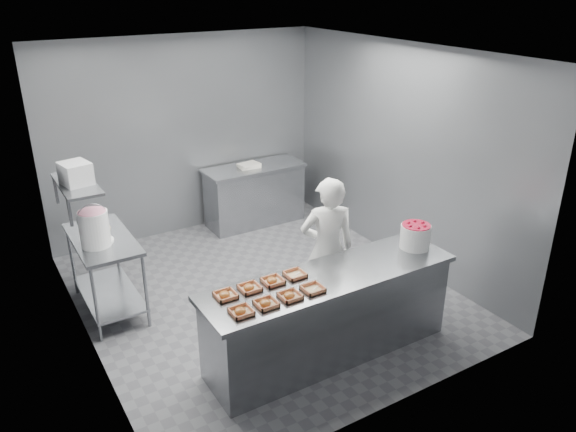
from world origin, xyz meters
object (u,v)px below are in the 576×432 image
Objects in this scene: tray_3 at (313,289)px; tray_5 at (249,288)px; prep_table at (105,263)px; tray_0 at (241,311)px; tray_4 at (225,295)px; strawberry_tub at (415,235)px; service_counter at (329,315)px; appliance at (76,173)px; tray_2 at (290,296)px; tray_7 at (295,274)px; worker at (327,249)px; back_counter at (255,195)px; glaze_bucket at (94,228)px; tray_6 at (273,281)px; tray_1 at (266,303)px.

tray_5 is (-0.48, 0.30, 0.00)m from tray_3.
prep_table is 6.40× the size of tray_0.
tray_4 is 2.12m from strawberry_tub.
strawberry_tub reaches higher than service_counter.
appliance is (-1.51, 2.06, 0.76)m from tray_3.
tray_5 is at bearing 51.80° from tray_0.
tray_2 is 2.53m from appliance.
tray_7 is 0.60× the size of strawberry_tub.
tray_0 and tray_4 have the same top height.
tray_4 is 1.48m from worker.
worker reaches higher than tray_0.
tray_0 is at bearing -171.57° from service_counter.
tray_4 is at bearing 147.57° from tray_2.
tray_5 is (-1.69, -3.10, 0.47)m from back_counter.
tray_2 is 0.60× the size of strawberry_tub.
tray_7 reaches higher than service_counter.
tray_4 is at bearing -66.35° from glaze_bucket.
tray_2 is (0.48, 0.00, 0.00)m from tray_0.
tray_0 reaches higher than tray_3.
worker is at bearing -101.12° from back_counter.
tray_6 is (0.00, 0.30, 0.00)m from tray_2.
tray_0 is at bearing 180.00° from tray_2.
tray_6 is at bearing 128.55° from tray_3.
appliance is at bearing 116.62° from tray_1.
back_counter is (2.55, 1.30, -0.14)m from prep_table.
appliance is (-0.79, 1.75, 0.75)m from tray_4.
service_counter and back_counter have the same top height.
worker is 5.22× the size of strawberry_tub.
tray_4 is at bearing 171.56° from service_counter.
glaze_bucket is at bearing 120.33° from tray_5.
tray_4 is at bearing 157.13° from tray_3.
tray_0 is at bearing -157.13° from tray_7.
back_counter is 8.01× the size of tray_5.
worker reaches higher than tray_7.
tray_3 is 0.12× the size of worker.
tray_2 is 1.64m from strawberry_tub.
tray_0 and tray_5 have the same top height.
tray_1 reaches higher than tray_3.
glaze_bucket is at bearing -119.14° from prep_table.
tray_6 is at bearing -53.79° from glaze_bucket.
tray_7 is (-1.21, -3.10, 0.47)m from back_counter.
tray_4 is at bearing 180.00° from tray_5.
strawberry_tub is 1.04× the size of appliance.
tray_0 and tray_2 have the same top height.
tray_4 is (-1.93, -3.10, 0.47)m from back_counter.
tray_7 is (0.24, 0.00, -0.00)m from tray_6.
appliance reaches higher than tray_2.
tray_7 is 0.82m from worker.
prep_table is 2.87m from back_counter.
prep_table is 6.40× the size of tray_4.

